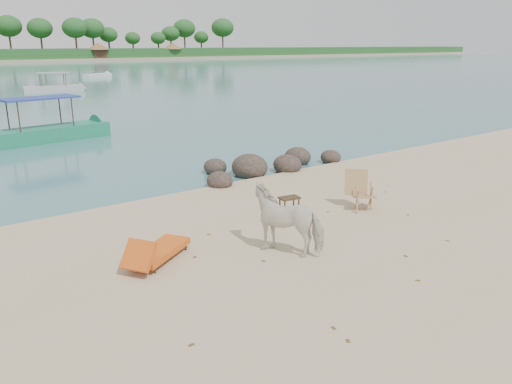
# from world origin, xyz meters

# --- Properties ---
(boulders) EXTENTS (6.19, 2.73, 0.92)m
(boulders) POSITION_xyz_m (3.16, 6.69, 0.18)
(boulders) COLOR #2F261F
(boulders) RESTS_ON ground
(cow) EXTENTS (1.56, 1.87, 1.44)m
(cow) POSITION_xyz_m (-0.93, 0.61, 0.72)
(cow) COLOR silver
(cow) RESTS_ON ground
(side_table) EXTENTS (0.59, 0.43, 0.44)m
(side_table) POSITION_xyz_m (0.72, 2.51, 0.22)
(side_table) COLOR #302413
(side_table) RESTS_ON ground
(lounge_chair) EXTENTS (1.98, 1.58, 0.57)m
(lounge_chair) POSITION_xyz_m (-3.44, 1.82, 0.29)
(lounge_chair) COLOR orange
(lounge_chair) RESTS_ON ground
(deck_chair) EXTENTS (1.00, 1.01, 1.06)m
(deck_chair) POSITION_xyz_m (2.56, 1.51, 0.53)
(deck_chair) COLOR #A47B52
(deck_chair) RESTS_ON ground
(boat_near) EXTENTS (7.10, 2.58, 3.37)m
(boat_near) POSITION_xyz_m (-1.73, 17.56, 1.69)
(boat_near) COLOR #1C7D59
(boat_near) RESTS_ON water
(boat_mid) EXTENTS (6.18, 2.08, 2.95)m
(boat_mid) POSITION_xyz_m (5.94, 43.48, 1.48)
(boat_mid) COLOR #B4B3AF
(boat_mid) RESTS_ON water
(boat_far) EXTENTS (5.10, 3.56, 0.60)m
(boat_far) POSITION_xyz_m (16.88, 62.00, 0.30)
(boat_far) COLOR silver
(boat_far) RESTS_ON water
(dead_leaves) EXTENTS (8.95, 5.94, 0.00)m
(dead_leaves) POSITION_xyz_m (0.06, -0.29, 0.01)
(dead_leaves) COLOR brown
(dead_leaves) RESTS_ON ground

